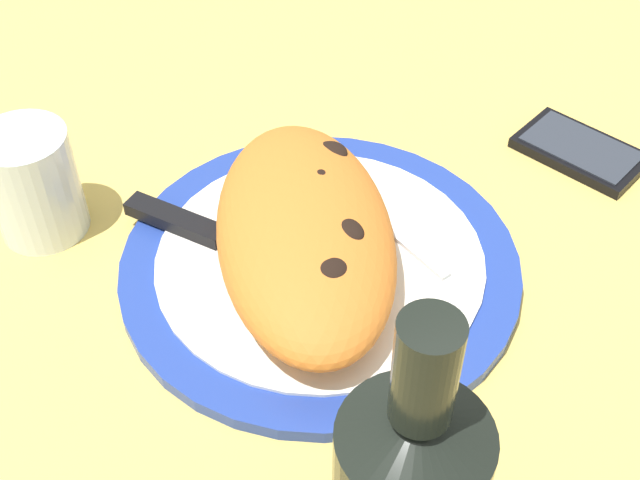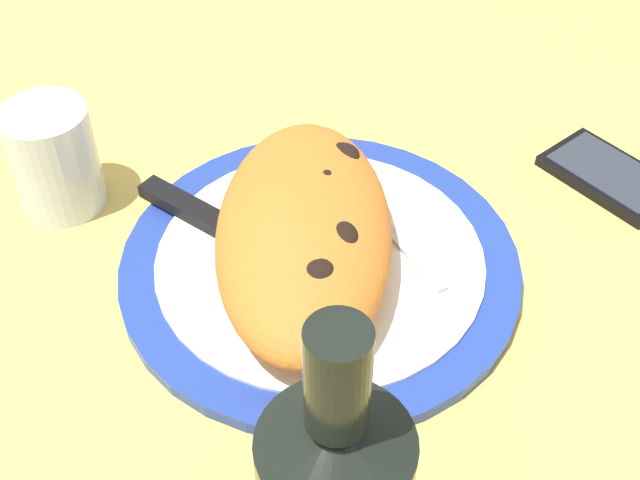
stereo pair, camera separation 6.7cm
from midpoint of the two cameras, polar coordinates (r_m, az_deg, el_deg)
ground_plane at (r=70.67cm, az=2.72°, el=-3.02°), size 150.00×150.00×3.00cm
plate at (r=69.05cm, az=2.78°, el=-1.79°), size 32.79×32.79×1.52cm
calzone at (r=65.72cm, az=1.88°, el=0.33°), size 29.40×20.67×6.52cm
fork at (r=72.14cm, az=6.46°, el=1.55°), size 16.72×5.51×0.40cm
knife at (r=70.98cm, az=-4.78°, el=1.17°), size 18.13×14.81×1.20cm
smartphone at (r=82.96cm, az=21.24°, el=3.99°), size 13.47×11.10×1.16cm
water_glass at (r=75.36cm, az=-15.08°, el=4.89°), size 7.49×7.49×9.79cm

